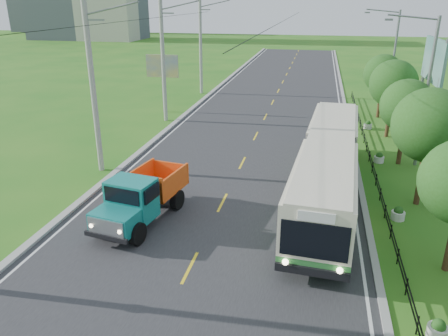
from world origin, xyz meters
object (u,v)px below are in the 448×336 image
(planter_front, at_px, (438,330))
(tree_fourth, at_px, (407,108))
(streetlight_far, at_px, (392,59))
(tree_fifth, at_px, (394,86))
(pole_far, at_px, (201,46))
(planter_mid, at_px, (379,158))
(pole_near, at_px, (93,88))
(streetlight_mid, at_px, (425,88))
(pole_mid, at_px, (164,61))
(billboard_left, at_px, (162,70))
(planter_near, at_px, (398,214))
(tree_back, at_px, (383,76))
(dump_truck, at_px, (141,195))
(planter_far, at_px, (368,125))
(tree_third, at_px, (430,129))
(billboard_right, at_px, (433,67))
(bus, at_px, (329,163))

(planter_front, bearing_deg, tree_fourth, 85.55)
(tree_fourth, xyz_separation_m, streetlight_far, (0.79, 13.86, 1.32))
(tree_fourth, xyz_separation_m, tree_fifth, (0.00, 6.00, 0.27))
(pole_far, relative_size, planter_mid, 14.93)
(pole_near, distance_m, streetlight_mid, 19.56)
(pole_near, height_order, pole_mid, same)
(streetlight_far, bearing_deg, billboard_left, -168.77)
(planter_near, bearing_deg, tree_back, 86.43)
(pole_near, height_order, dump_truck, pole_near)
(streetlight_far, bearing_deg, dump_truck, -119.48)
(planter_far, distance_m, billboard_left, 18.56)
(tree_third, bearing_deg, pole_far, 126.09)
(pole_mid, height_order, billboard_left, pole_mid)
(billboard_left, xyz_separation_m, billboard_right, (21.80, -4.00, 1.48))
(pole_near, distance_m, planter_near, 17.79)
(planter_mid, bearing_deg, tree_third, -77.90)
(pole_mid, xyz_separation_m, streetlight_mid, (18.90, -7.00, -0.19))
(tree_back, xyz_separation_m, planter_near, (-1.26, -20.14, -3.37))
(tree_third, height_order, tree_fifth, tree_third)
(pole_mid, distance_m, streetlight_mid, 20.16)
(pole_near, height_order, tree_fourth, pole_near)
(billboard_left, bearing_deg, billboard_right, -10.40)
(streetlight_far, distance_m, planter_mid, 14.88)
(tree_fourth, height_order, bus, tree_fourth)
(planter_mid, bearing_deg, tree_fifth, 78.44)
(tree_fourth, relative_size, billboard_left, 1.04)
(pole_far, height_order, streetlight_mid, pole_far)
(streetlight_mid, bearing_deg, pole_far, 134.86)
(pole_far, bearing_deg, tree_third, -53.91)
(tree_third, distance_m, tree_fourth, 6.01)
(pole_near, xyz_separation_m, tree_back, (18.12, 17.14, -1.44))
(tree_fifth, bearing_deg, pole_mid, 177.29)
(planter_far, bearing_deg, planter_front, -90.00)
(pole_mid, bearing_deg, tree_back, 15.84)
(bus, bearing_deg, billboard_left, 136.35)
(tree_fifth, distance_m, dump_truck, 21.48)
(planter_front, bearing_deg, bus, 108.78)
(tree_third, height_order, dump_truck, tree_third)
(pole_mid, height_order, dump_truck, pole_mid)
(streetlight_mid, bearing_deg, tree_back, 93.70)
(dump_truck, bearing_deg, billboard_left, 116.29)
(streetlight_far, relative_size, bus, 0.54)
(streetlight_mid, height_order, streetlight_far, same)
(planter_near, bearing_deg, planter_mid, 90.00)
(tree_fifth, bearing_deg, planter_front, -93.25)
(tree_third, distance_m, planter_near, 4.46)
(planter_near, distance_m, planter_mid, 8.00)
(bus, relative_size, dump_truck, 2.81)
(pole_mid, height_order, tree_third, pole_mid)
(pole_far, xyz_separation_m, planter_front, (16.86, -35.00, -4.81))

